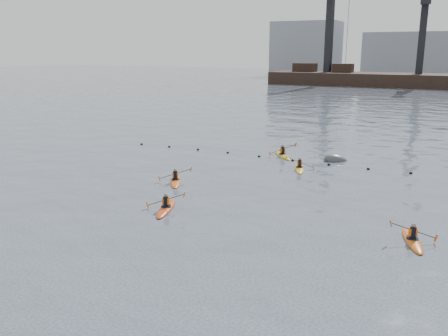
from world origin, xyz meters
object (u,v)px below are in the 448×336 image
Objects in this scene: kayaker_3 at (299,168)px; kayaker_4 at (412,240)px; mooring_buoy at (336,161)px; kayaker_5 at (282,155)px; kayaker_0 at (166,208)px; kayaker_2 at (175,181)px.

kayaker_4 is (9.01, -11.01, 0.00)m from kayaker_3.
kayaker_3 is at bearing -113.77° from mooring_buoy.
kayaker_5 reaches higher than kayaker_3.
mooring_buoy is (-7.23, 15.06, -0.10)m from kayaker_4.
kayaker_0 is at bearing -126.94° from kayaker_3.
mooring_buoy is at bearing 22.40° from kayaker_2.
kayaker_3 is at bearing -91.91° from kayaker_5.
kayaker_3 is 14.23m from kayaker_4.
kayaker_3 is at bearing -68.63° from kayaker_4.
kayaker_5 is at bearing 66.62° from kayaker_0.
kayaker_2 is 1.00× the size of kayaker_5.
kayaker_4 is at bearing -45.14° from kayaker_2.
kayaker_5 is 1.59× the size of mooring_buoy.
kayaker_3 reaches higher than kayaker_4.
kayaker_2 is 1.00× the size of kayaker_3.
kayaker_3 is (3.90, 12.29, -0.01)m from kayaker_0.
kayaker_2 is (-2.58, 5.09, 0.00)m from kayaker_0.
kayaker_0 is at bearing -132.02° from kayaker_5.
kayaker_5 is (3.81, 10.91, 0.01)m from kayaker_2.
kayaker_3 is 4.42m from mooring_buoy.
kayaker_5 is at bearing 39.48° from kayaker_2.
kayaker_5 reaches higher than mooring_buoy.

